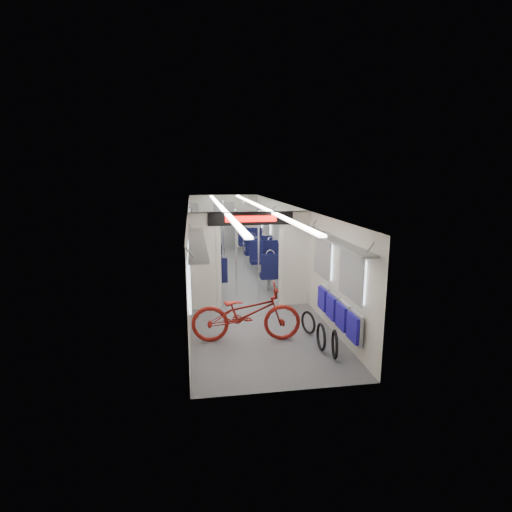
% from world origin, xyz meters
% --- Properties ---
extents(carriage, '(12.00, 12.02, 2.31)m').
position_xyz_m(carriage, '(0.00, -0.27, 1.50)').
color(carriage, '#515456').
rests_on(carriage, ground).
extents(bicycle, '(2.15, 0.91, 1.10)m').
position_xyz_m(bicycle, '(-0.38, -4.07, 0.55)').
color(bicycle, maroon).
rests_on(bicycle, ground).
extents(flip_bench, '(0.12, 2.13, 0.54)m').
position_xyz_m(flip_bench, '(1.35, -4.34, 0.58)').
color(flip_bench, gray).
rests_on(flip_bench, carriage).
extents(bike_hoop_a, '(0.15, 0.52, 0.52)m').
position_xyz_m(bike_hoop_a, '(1.04, -5.07, 0.23)').
color(bike_hoop_a, black).
rests_on(bike_hoop_a, ground).
extents(bike_hoop_b, '(0.07, 0.51, 0.51)m').
position_xyz_m(bike_hoop_b, '(0.91, -4.72, 0.23)').
color(bike_hoop_b, black).
rests_on(bike_hoop_b, ground).
extents(bike_hoop_c, '(0.20, 0.46, 0.47)m').
position_xyz_m(bike_hoop_c, '(0.90, -3.93, 0.21)').
color(bike_hoop_c, black).
rests_on(bike_hoop_c, ground).
extents(seat_bay_near_left, '(0.93, 2.15, 1.12)m').
position_xyz_m(seat_bay_near_left, '(-0.93, -0.01, 0.55)').
color(seat_bay_near_left, black).
rests_on(seat_bay_near_left, ground).
extents(seat_bay_near_right, '(0.96, 2.32, 1.18)m').
position_xyz_m(seat_bay_near_right, '(0.94, 0.19, 0.58)').
color(seat_bay_near_right, black).
rests_on(seat_bay_near_right, ground).
extents(seat_bay_far_left, '(0.96, 2.31, 1.17)m').
position_xyz_m(seat_bay_far_left, '(-0.93, 3.58, 0.57)').
color(seat_bay_far_left, black).
rests_on(seat_bay_far_left, ground).
extents(seat_bay_far_right, '(0.95, 2.28, 1.16)m').
position_xyz_m(seat_bay_far_right, '(0.93, 3.47, 0.57)').
color(seat_bay_far_right, black).
rests_on(seat_bay_far_right, ground).
extents(stanchion_near_left, '(0.04, 0.04, 2.30)m').
position_xyz_m(stanchion_near_left, '(-0.25, -1.14, 1.15)').
color(stanchion_near_left, silver).
rests_on(stanchion_near_left, ground).
extents(stanchion_near_right, '(0.04, 0.04, 2.30)m').
position_xyz_m(stanchion_near_right, '(0.26, -1.67, 1.15)').
color(stanchion_near_right, silver).
rests_on(stanchion_near_right, ground).
extents(stanchion_far_left, '(0.05, 0.05, 2.30)m').
position_xyz_m(stanchion_far_left, '(-0.33, 1.94, 1.15)').
color(stanchion_far_left, silver).
rests_on(stanchion_far_left, ground).
extents(stanchion_far_right, '(0.04, 0.04, 2.30)m').
position_xyz_m(stanchion_far_right, '(0.31, 1.74, 1.15)').
color(stanchion_far_right, silver).
rests_on(stanchion_far_right, ground).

